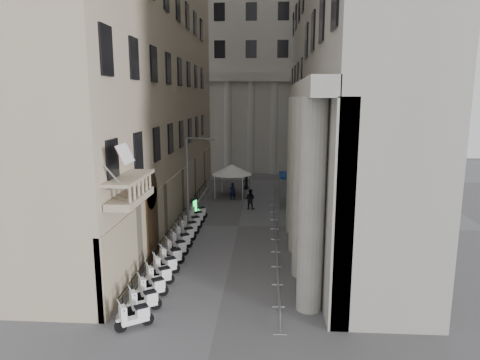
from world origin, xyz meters
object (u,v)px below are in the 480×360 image
Objects in this scene: street_lamp at (190,178)px; pedestrian_b at (250,199)px; security_tent at (230,169)px; info_kiosk at (194,208)px; pedestrian_a at (232,191)px; scooter_0 at (135,328)px.

pedestrian_b is at bearing 83.69° from street_lamp.
street_lamp is (-1.81, -12.58, 1.46)m from security_tent.
pedestrian_a is (2.69, 6.87, -0.03)m from info_kiosk.
pedestrian_b is (4.07, 7.35, -3.29)m from street_lamp.
info_kiosk is (-0.39, 17.44, 0.88)m from scooter_0.
scooter_0 is 0.88× the size of pedestrian_a.
street_lamp is 4.21× the size of pedestrian_a.
security_tent is at bearing -101.58° from pedestrian_a.
security_tent is 12.79m from street_lamp.
pedestrian_a is 3.91m from pedestrian_b.
pedestrian_b reaches higher than scooter_0.
security_tent is 2.34× the size of info_kiosk.
security_tent reaches higher than info_kiosk.
street_lamp reaches higher than pedestrian_b.
info_kiosk reaches higher than scooter_0.
security_tent is at bearing 92.95° from info_kiosk.
pedestrian_b reaches higher than pedestrian_a.
street_lamp is 9.02m from pedestrian_b.
scooter_0 is at bearing -94.21° from security_tent.
info_kiosk reaches higher than pedestrian_a.
street_lamp is at bearing -98.21° from security_tent.
pedestrian_a is (0.38, -1.79, -1.91)m from security_tent.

